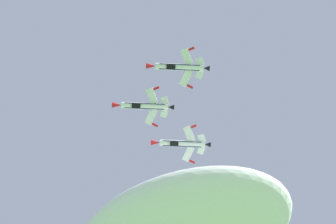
{
  "coord_description": "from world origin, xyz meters",
  "views": [
    {
      "loc": [
        2.97,
        0.21,
        1.6
      ],
      "look_at": [
        -39.64,
        95.53,
        159.67
      ],
      "focal_mm": 79.01,
      "sensor_mm": 36.0,
      "label": 1
    }
  ],
  "objects": [
    {
      "name": "fighter_jet_lead",
      "position": [
        -44.67,
        91.44,
        159.85
      ],
      "size": [
        14.84,
        9.98,
        5.92
      ],
      "rotation": [
        0.0,
        0.61,
        2.04
      ],
      "color": "white"
    },
    {
      "name": "fighter_jet_right_wing",
      "position": [
        -40.69,
        106.42,
        160.19
      ],
      "size": [
        14.84,
        10.19,
        5.4
      ],
      "rotation": [
        0.0,
        0.52,
        2.04
      ],
      "color": "white"
    },
    {
      "name": "fighter_jet_left_wing",
      "position": [
        -32.3,
        85.39,
        161.45
      ],
      "size": [
        14.84,
        10.09,
        5.52
      ],
      "rotation": [
        0.0,
        0.56,
        2.04
      ],
      "color": "white"
    }
  ]
}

